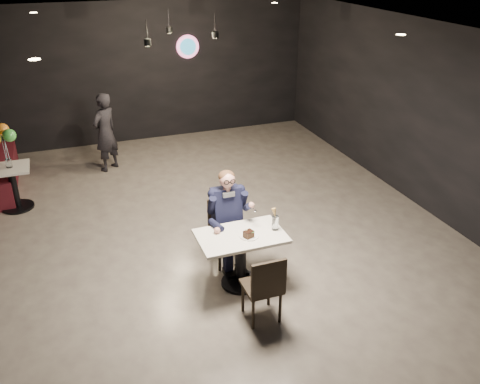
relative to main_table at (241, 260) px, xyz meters
name	(u,v)px	position (x,y,z in m)	size (l,w,h in m)	color
floor	(217,230)	(0.14, 1.43, -0.38)	(9.00, 9.00, 0.00)	gray
wall_sign	(188,47)	(0.94, 5.90, 1.62)	(0.50, 0.06, 0.50)	pink
pendant_lights	(177,21)	(0.14, 3.43, 2.51)	(1.40, 1.20, 0.36)	black
main_table	(241,260)	(0.00, 0.00, 0.00)	(1.10, 0.70, 0.75)	white
chair_far	(227,233)	(0.00, 0.55, 0.09)	(0.42, 0.46, 0.92)	black
chair_near	(262,285)	(0.00, -0.70, 0.09)	(0.42, 0.46, 0.92)	black
seated_man	(227,217)	(0.00, 0.55, 0.34)	(0.60, 0.80, 1.44)	black
dessert_plate	(249,236)	(0.08, -0.07, 0.38)	(0.25, 0.25, 0.01)	white
cake_slice	(249,234)	(0.06, -0.10, 0.43)	(0.11, 0.09, 0.08)	black
mint_leaf	(252,232)	(0.10, -0.13, 0.47)	(0.06, 0.04, 0.01)	green
sundae_glass	(275,223)	(0.46, -0.03, 0.47)	(0.09, 0.09, 0.19)	silver
wafer_cone	(274,213)	(0.44, -0.02, 0.62)	(0.06, 0.06, 0.12)	tan
side_table	(14,188)	(-2.81, 3.30, 0.00)	(0.60, 0.60, 0.75)	white
balloon_vase	(9,163)	(-2.81, 3.30, 0.45)	(0.10, 0.10, 0.15)	silver
balloon_bunch	(4,141)	(-2.81, 3.30, 0.84)	(0.38, 0.38, 0.62)	yellow
passerby	(105,132)	(-1.15, 4.44, 0.39)	(0.56, 0.37, 1.53)	black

